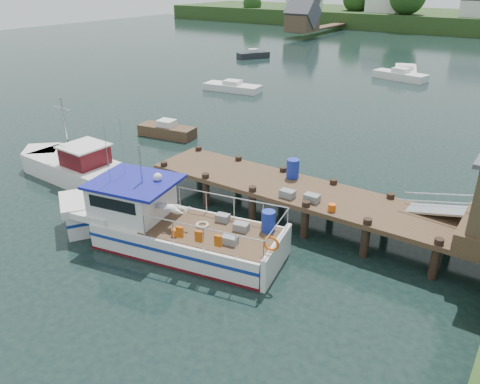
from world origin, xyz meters
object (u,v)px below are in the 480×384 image
Objects in this scene: lobster_boat at (161,224)px; moored_rowboat at (167,130)px; work_boat at (76,167)px; moored_a at (232,87)px; moored_e at (253,55)px; moored_d at (405,71)px; moored_b at (400,75)px; dock at (438,204)px.

lobster_boat is 2.53× the size of moored_rowboat.
lobster_boat is 8.38m from work_boat.
lobster_boat is 13.49m from moored_rowboat.
moored_a is 18.23m from moored_e.
lobster_boat is at bearing -48.53° from moored_a.
moored_rowboat is 29.97m from moored_d.
moored_e reaches higher than moored_a.
moored_a is 0.98× the size of moored_b.
dock reaches higher than moored_e.
moored_d is (-11.09, 34.39, -1.85)m from dock.
moored_b reaches higher than moored_e.
lobster_boat is 39.37m from moored_d.
moored_e is (-8.26, 16.25, 0.06)m from moored_a.
work_boat is 2.03× the size of moored_rowboat.
moored_rowboat is 27.44m from moored_b.
lobster_boat is 1.85× the size of moored_a.
lobster_boat is 1.25× the size of work_boat.
moored_a is at bearing 105.16° from work_boat.
moored_e is at bearing 148.71° from moored_b.
lobster_boat is at bearing -41.92° from moored_e.
dock is 36.18m from moored_d.
dock reaches higher than moored_d.
work_boat is at bearing -64.57° from moored_a.
lobster_boat is 26.49m from moored_a.
dock is at bearing -27.54° from moored_a.
moored_rowboat is at bearing -47.50° from moored_e.
dock is 4.21× the size of moored_rowboat.
moored_e is (-21.16, 39.39, -0.45)m from lobster_boat.
moored_e is at bearing 107.26° from lobster_boat.
moored_b is 0.84× the size of moored_d.
moored_rowboat is (-0.87, 7.79, -0.26)m from work_boat.
moored_a is at bearing -43.21° from moored_e.
moored_rowboat is (-17.84, 5.19, -1.83)m from dock.
moored_rowboat reaches higher than moored_d.
lobster_boat is 1.51× the size of moored_d.
moored_e reaches higher than moored_rowboat.
moored_a is (-21.81, 18.23, -1.89)m from dock.
work_boat is at bearing -123.30° from moored_b.
moored_d is at bearing 19.58° from moored_e.
lobster_boat reaches higher than moored_rowboat.
moored_rowboat is 0.73× the size of moored_a.
lobster_boat reaches higher than moored_d.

